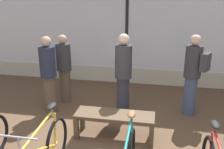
{
  "coord_description": "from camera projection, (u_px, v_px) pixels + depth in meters",
  "views": [
    {
      "loc": [
        0.88,
        -2.86,
        2.52
      ],
      "look_at": [
        0.0,
        1.76,
        0.95
      ],
      "focal_mm": 40.0,
      "sensor_mm": 36.0,
      "label": 1
    }
  ],
  "objects": [
    {
      "name": "shop_back_wall",
      "position": [
        127.0,
        26.0,
        6.76
      ],
      "size": [
        12.0,
        0.08,
        3.2
      ],
      "color": "beige",
      "rests_on": "ground_plane"
    },
    {
      "name": "display_bench",
      "position": [
        115.0,
        118.0,
        4.42
      ],
      "size": [
        1.4,
        0.44,
        0.47
      ],
      "color": "brown",
      "rests_on": "ground_plane"
    },
    {
      "name": "customer_near_rack",
      "position": [
        48.0,
        72.0,
        5.26
      ],
      "size": [
        0.5,
        0.56,
        1.66
      ],
      "color": "brown",
      "rests_on": "ground_plane"
    },
    {
      "name": "customer_by_window",
      "position": [
        193.0,
        73.0,
        5.12
      ],
      "size": [
        0.56,
        0.48,
        1.71
      ],
      "color": "#424C6B",
      "rests_on": "ground_plane"
    },
    {
      "name": "customer_mid_floor",
      "position": [
        64.0,
        68.0,
        5.78
      ],
      "size": [
        0.47,
        0.47,
        1.6
      ],
      "color": "brown",
      "rests_on": "ground_plane"
    },
    {
      "name": "customer_near_bench",
      "position": [
        123.0,
        74.0,
        5.06
      ],
      "size": [
        0.39,
        0.39,
        1.75
      ],
      "color": "#2D2D38",
      "rests_on": "ground_plane"
    }
  ]
}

